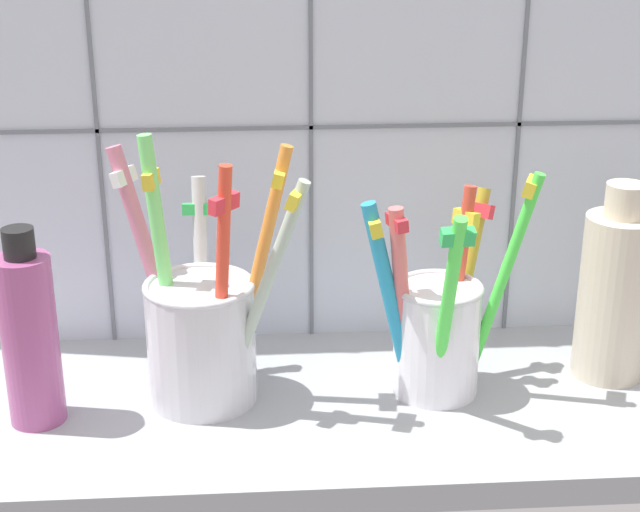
{
  "coord_description": "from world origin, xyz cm",
  "views": [
    {
      "loc": [
        -4.26,
        -61.55,
        37.07
      ],
      "look_at": [
        0.0,
        0.9,
        12.71
      ],
      "focal_mm": 55.03,
      "sensor_mm": 36.0,
      "label": 1
    }
  ],
  "objects_px": {
    "toothbrush_cup_left": "(202,328)",
    "soap_bottle": "(30,336)",
    "toothbrush_cup_right": "(437,326)",
    "ceramic_vase": "(615,292)"
  },
  "relations": [
    {
      "from": "ceramic_vase",
      "to": "soap_bottle",
      "type": "xyz_separation_m",
      "value": [
        -0.41,
        -0.04,
        -0.0
      ]
    },
    {
      "from": "toothbrush_cup_right",
      "to": "soap_bottle",
      "type": "xyz_separation_m",
      "value": [
        -0.28,
        -0.02,
        0.01
      ]
    },
    {
      "from": "toothbrush_cup_left",
      "to": "ceramic_vase",
      "type": "xyz_separation_m",
      "value": [
        0.3,
        0.02,
        0.01
      ]
    },
    {
      "from": "toothbrush_cup_left",
      "to": "toothbrush_cup_right",
      "type": "relative_size",
      "value": 1.14
    },
    {
      "from": "toothbrush_cup_left",
      "to": "ceramic_vase",
      "type": "distance_m",
      "value": 0.3
    },
    {
      "from": "toothbrush_cup_right",
      "to": "soap_bottle",
      "type": "relative_size",
      "value": 1.21
    },
    {
      "from": "toothbrush_cup_left",
      "to": "toothbrush_cup_right",
      "type": "bearing_deg",
      "value": -0.67
    },
    {
      "from": "toothbrush_cup_right",
      "to": "soap_bottle",
      "type": "height_order",
      "value": "toothbrush_cup_right"
    },
    {
      "from": "toothbrush_cup_left",
      "to": "soap_bottle",
      "type": "bearing_deg",
      "value": -168.39
    },
    {
      "from": "toothbrush_cup_left",
      "to": "soap_bottle",
      "type": "xyz_separation_m",
      "value": [
        -0.11,
        -0.02,
        0.01
      ]
    }
  ]
}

